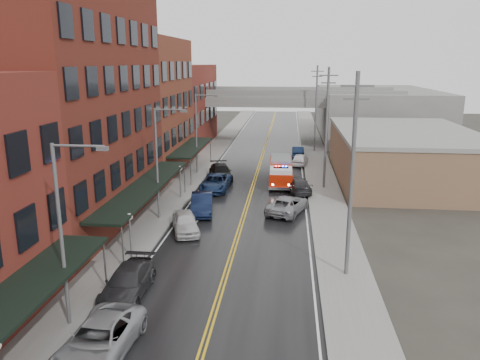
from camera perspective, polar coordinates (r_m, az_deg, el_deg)
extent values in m
cube|color=black|center=(43.32, 1.05, -2.49)|extent=(11.00, 160.00, 0.02)
cube|color=slate|center=(44.51, -8.36, -2.10)|extent=(3.00, 160.00, 0.15)
cube|color=slate|center=(43.31, 10.73, -2.66)|extent=(3.00, 160.00, 0.15)
cube|color=gray|center=(44.13, -6.28, -2.18)|extent=(0.30, 160.00, 0.15)
cube|color=gray|center=(43.20, 8.54, -2.61)|extent=(0.30, 160.00, 0.15)
cube|color=#591B17|center=(38.42, -20.26, 8.17)|extent=(9.00, 20.00, 18.00)
cube|color=maroon|center=(54.74, -12.08, 8.71)|extent=(9.00, 15.00, 15.00)
cube|color=maroon|center=(71.65, -7.69, 8.92)|extent=(9.00, 20.00, 12.00)
cube|color=brown|center=(53.74, 19.32, 2.73)|extent=(14.00, 22.00, 5.00)
cube|color=slate|center=(83.03, 16.18, 7.82)|extent=(18.00, 30.00, 8.00)
cylinder|color=slate|center=(27.30, -16.12, -10.08)|extent=(0.10, 0.10, 3.00)
cube|color=black|center=(37.31, -11.45, -0.77)|extent=(2.60, 18.00, 0.18)
cylinder|color=slate|center=(29.69, -14.11, -7.92)|extent=(0.10, 0.10, 3.00)
cylinder|color=slate|center=(45.42, -6.77, 0.15)|extent=(0.10, 0.10, 3.00)
cube|color=black|center=(53.85, -5.93, 4.02)|extent=(2.60, 13.00, 0.18)
cylinder|color=slate|center=(48.07, -6.04, 0.95)|extent=(0.10, 0.10, 3.00)
cylinder|color=slate|center=(59.80, -3.62, 3.63)|extent=(0.10, 0.10, 3.00)
cylinder|color=#59595B|center=(31.14, -13.18, -7.00)|extent=(0.14, 0.14, 2.80)
sphere|color=silver|center=(30.64, -13.34, -4.38)|extent=(0.44, 0.44, 0.44)
cylinder|color=#59595B|center=(43.94, -7.28, -0.48)|extent=(0.14, 0.14, 2.80)
sphere|color=silver|center=(43.59, -7.34, 1.42)|extent=(0.44, 0.44, 0.44)
cylinder|color=#59595B|center=(23.36, -20.95, -6.73)|extent=(0.18, 0.18, 9.00)
cylinder|color=#59595B|center=(21.71, -19.14, 3.95)|extent=(2.40, 0.12, 0.12)
cube|color=#59595B|center=(21.28, -16.43, 3.69)|extent=(0.50, 0.22, 0.18)
cylinder|color=#59595B|center=(37.68, -10.09, 1.79)|extent=(0.18, 0.18, 9.00)
cylinder|color=#59595B|center=(36.68, -8.57, 8.48)|extent=(2.40, 0.12, 0.12)
cube|color=#59595B|center=(36.43, -6.87, 8.34)|extent=(0.50, 0.22, 0.18)
cylinder|color=#59595B|center=(52.98, -5.34, 5.51)|extent=(0.18, 0.18, 9.00)
cylinder|color=#59595B|center=(52.27, -4.14, 10.27)|extent=(2.40, 0.12, 0.12)
cube|color=#59595B|center=(52.10, -2.93, 10.17)|extent=(0.50, 0.22, 0.18)
cylinder|color=#59595B|center=(27.36, 13.46, 0.13)|extent=(0.24, 0.24, 12.00)
cube|color=#59595B|center=(26.61, 14.11, 11.06)|extent=(1.80, 0.12, 0.12)
cube|color=#59595B|center=(26.65, 14.02, 9.56)|extent=(1.40, 0.12, 0.12)
cylinder|color=#59595B|center=(46.92, 10.47, 6.06)|extent=(0.24, 0.24, 12.00)
cube|color=#59595B|center=(46.49, 10.77, 12.42)|extent=(1.80, 0.12, 0.12)
cube|color=#59595B|center=(46.51, 10.73, 11.56)|extent=(1.40, 0.12, 0.12)
cylinder|color=#59595B|center=(66.75, 9.24, 8.49)|extent=(0.24, 0.24, 12.00)
cube|color=#59595B|center=(66.44, 9.42, 12.95)|extent=(1.80, 0.12, 0.12)
cube|color=#59595B|center=(66.46, 9.39, 12.35)|extent=(1.40, 0.12, 0.12)
cube|color=slate|center=(73.64, 3.30, 9.75)|extent=(40.00, 10.00, 1.50)
cube|color=slate|center=(75.37, -5.19, 6.96)|extent=(1.60, 8.00, 6.00)
cube|color=slate|center=(74.31, 11.82, 6.61)|extent=(1.60, 8.00, 6.00)
cube|color=#BB1F08|center=(50.03, 4.98, 1.40)|extent=(2.41, 5.07, 1.92)
cube|color=#BB1F08|center=(46.64, 4.99, 0.11)|extent=(2.34, 2.43, 1.37)
cube|color=silver|center=(46.42, 5.01, 1.20)|extent=(2.22, 2.24, 0.46)
cube|color=black|center=(46.75, 5.00, 0.49)|extent=(2.34, 1.52, 0.73)
cube|color=slate|center=(49.80, 5.01, 2.63)|extent=(2.17, 4.70, 0.27)
cube|color=black|center=(46.36, 5.02, 1.56)|extent=(1.47, 0.29, 0.13)
sphere|color=#FF0C0C|center=(46.34, 4.40, 1.66)|extent=(0.18, 0.18, 0.18)
sphere|color=#1933FF|center=(46.35, 5.64, 1.64)|extent=(0.18, 0.18, 0.18)
cylinder|color=black|center=(46.72, 3.74, -0.71)|extent=(0.92, 0.34, 0.91)
cylinder|color=black|center=(46.74, 6.20, -0.76)|extent=(0.92, 0.34, 0.91)
cylinder|color=black|center=(49.81, 3.80, 0.24)|extent=(0.92, 0.34, 0.91)
cylinder|color=black|center=(49.83, 6.11, 0.19)|extent=(0.92, 0.34, 0.91)
cylinder|color=black|center=(52.03, 3.84, 0.84)|extent=(0.92, 0.34, 0.91)
cylinder|color=black|center=(52.04, 6.05, 0.80)|extent=(0.92, 0.34, 0.91)
imported|color=gray|center=(22.22, -16.81, -18.19)|extent=(2.91, 5.80, 1.58)
imported|color=#29292B|center=(26.93, -13.50, -11.99)|extent=(2.20, 5.27, 1.52)
imported|color=silver|center=(35.40, -6.69, -5.18)|extent=(3.14, 4.86, 1.54)
imported|color=black|center=(39.67, -4.66, -2.89)|extent=(2.48, 5.24, 1.66)
imported|color=#132448|center=(46.60, -3.01, -0.32)|extent=(2.71, 5.67, 1.56)
imported|color=black|center=(50.85, -2.38, 0.96)|extent=(3.53, 5.97, 1.62)
imported|color=gray|center=(39.81, 5.81, -2.99)|extent=(4.05, 5.82, 1.48)
imported|color=#28282A|center=(46.09, 7.13, -0.65)|extent=(2.85, 5.29, 1.46)
imported|color=white|center=(58.41, 7.33, 2.51)|extent=(2.34, 4.45, 1.44)
imported|color=#0E1932|center=(63.54, 7.06, 3.47)|extent=(1.61, 4.42, 1.45)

